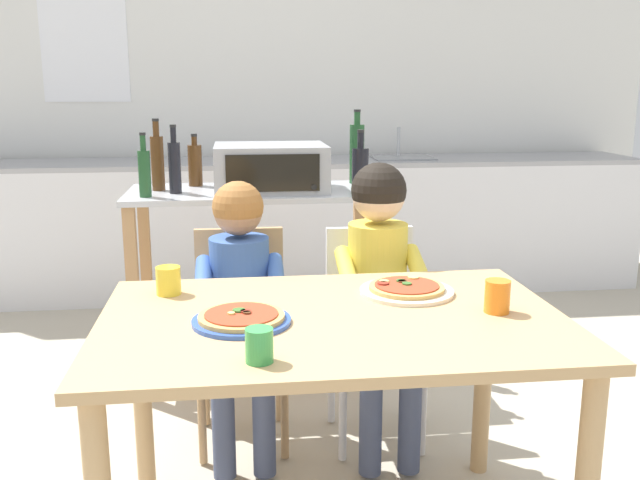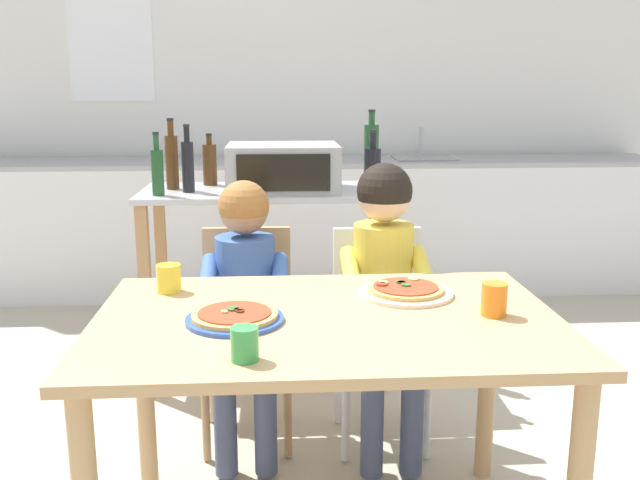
{
  "view_description": "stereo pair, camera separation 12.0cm",
  "coord_description": "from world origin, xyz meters",
  "px_view_note": "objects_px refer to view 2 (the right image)",
  "views": [
    {
      "loc": [
        -0.26,
        -1.83,
        1.37
      ],
      "look_at": [
        0.0,
        0.3,
        0.88
      ],
      "focal_mm": 39.02,
      "sensor_mm": 36.0,
      "label": 1
    },
    {
      "loc": [
        -0.14,
        -1.84,
        1.37
      ],
      "look_at": [
        0.0,
        0.3,
        0.88
      ],
      "focal_mm": 39.02,
      "sensor_mm": 36.0,
      "label": 2
    }
  ],
  "objects_px": {
    "dining_table": "(327,350)",
    "pizza_plate_cream": "(405,291)",
    "kitchen_island_cart": "(268,252)",
    "bottle_slim_sauce": "(157,170)",
    "bottle_brown_beer": "(210,164)",
    "bottle_clear_vinegar": "(372,168)",
    "bottle_squat_spirits": "(172,160)",
    "drinking_cup_yellow": "(169,278)",
    "child_in_yellow_shirt": "(385,272)",
    "pizza_plate_blue_rimmed": "(235,317)",
    "bottle_tall_green_wine": "(371,153)",
    "drinking_cup_orange": "(494,299)",
    "child_in_blue_striped_shirt": "(245,285)",
    "bottle_dark_olive_oil": "(188,165)",
    "dining_chair_left": "(247,318)",
    "toaster_oven": "(283,167)",
    "dining_chair_right": "(379,319)",
    "drinking_cup_green": "(245,344)"
  },
  "relations": [
    {
      "from": "pizza_plate_cream",
      "to": "bottle_tall_green_wine",
      "type": "bearing_deg",
      "value": 86.9
    },
    {
      "from": "bottle_clear_vinegar",
      "to": "dining_chair_left",
      "type": "relative_size",
      "value": 0.34
    },
    {
      "from": "bottle_brown_beer",
      "to": "dining_table",
      "type": "height_order",
      "value": "bottle_brown_beer"
    },
    {
      "from": "drinking_cup_orange",
      "to": "dining_chair_right",
      "type": "bearing_deg",
      "value": 106.21
    },
    {
      "from": "dining_table",
      "to": "bottle_dark_olive_oil",
      "type": "bearing_deg",
      "value": 112.35
    },
    {
      "from": "child_in_blue_striped_shirt",
      "to": "pizza_plate_blue_rimmed",
      "type": "xyz_separation_m",
      "value": [
        -0.0,
        -0.64,
        0.1
      ]
    },
    {
      "from": "bottle_squat_spirits",
      "to": "child_in_blue_striped_shirt",
      "type": "distance_m",
      "value": 0.92
    },
    {
      "from": "bottle_brown_beer",
      "to": "drinking_cup_orange",
      "type": "distance_m",
      "value": 1.79
    },
    {
      "from": "bottle_clear_vinegar",
      "to": "child_in_yellow_shirt",
      "type": "distance_m",
      "value": 0.72
    },
    {
      "from": "bottle_brown_beer",
      "to": "bottle_squat_spirits",
      "type": "relative_size",
      "value": 0.76
    },
    {
      "from": "drinking_cup_orange",
      "to": "bottle_squat_spirits",
      "type": "bearing_deg",
      "value": 127.46
    },
    {
      "from": "bottle_dark_olive_oil",
      "to": "pizza_plate_cream",
      "type": "bearing_deg",
      "value": -54.41
    },
    {
      "from": "bottle_tall_green_wine",
      "to": "child_in_blue_striped_shirt",
      "type": "height_order",
      "value": "bottle_tall_green_wine"
    },
    {
      "from": "bottle_clear_vinegar",
      "to": "bottle_tall_green_wine",
      "type": "bearing_deg",
      "value": 83.45
    },
    {
      "from": "bottle_squat_spirits",
      "to": "pizza_plate_blue_rimmed",
      "type": "distance_m",
      "value": 1.48
    },
    {
      "from": "bottle_dark_olive_oil",
      "to": "child_in_blue_striped_shirt",
      "type": "relative_size",
      "value": 0.3
    },
    {
      "from": "bottle_tall_green_wine",
      "to": "dining_chair_left",
      "type": "xyz_separation_m",
      "value": [
        -0.58,
        -0.77,
        -0.56
      ]
    },
    {
      "from": "kitchen_island_cart",
      "to": "bottle_slim_sauce",
      "type": "relative_size",
      "value": 4.17
    },
    {
      "from": "pizza_plate_blue_rimmed",
      "to": "child_in_yellow_shirt",
      "type": "bearing_deg",
      "value": 50.03
    },
    {
      "from": "child_in_blue_striped_shirt",
      "to": "drinking_cup_orange",
      "type": "xyz_separation_m",
      "value": [
        0.72,
        -0.63,
        0.13
      ]
    },
    {
      "from": "kitchen_island_cart",
      "to": "pizza_plate_cream",
      "type": "relative_size",
      "value": 3.93
    },
    {
      "from": "dining_chair_left",
      "to": "pizza_plate_blue_rimmed",
      "type": "distance_m",
      "value": 0.81
    },
    {
      "from": "bottle_squat_spirits",
      "to": "bottle_brown_beer",
      "type": "bearing_deg",
      "value": 37.79
    },
    {
      "from": "bottle_clear_vinegar",
      "to": "drinking_cup_yellow",
      "type": "xyz_separation_m",
      "value": [
        -0.77,
        -0.97,
        -0.22
      ]
    },
    {
      "from": "dining_table",
      "to": "bottle_tall_green_wine",
      "type": "bearing_deg",
      "value": 77.72
    },
    {
      "from": "bottle_clear_vinegar",
      "to": "kitchen_island_cart",
      "type": "bearing_deg",
      "value": 168.13
    },
    {
      "from": "pizza_plate_blue_rimmed",
      "to": "pizza_plate_cream",
      "type": "distance_m",
      "value": 0.55
    },
    {
      "from": "bottle_brown_beer",
      "to": "bottle_clear_vinegar",
      "type": "height_order",
      "value": "bottle_clear_vinegar"
    },
    {
      "from": "dining_chair_left",
      "to": "pizza_plate_blue_rimmed",
      "type": "bearing_deg",
      "value": -90.0
    },
    {
      "from": "bottle_squat_spirits",
      "to": "bottle_clear_vinegar",
      "type": "height_order",
      "value": "bottle_squat_spirits"
    },
    {
      "from": "bottle_brown_beer",
      "to": "drinking_cup_yellow",
      "type": "relative_size",
      "value": 2.84
    },
    {
      "from": "dining_table",
      "to": "pizza_plate_cream",
      "type": "bearing_deg",
      "value": 36.09
    },
    {
      "from": "toaster_oven",
      "to": "dining_chair_right",
      "type": "distance_m",
      "value": 0.88
    },
    {
      "from": "kitchen_island_cart",
      "to": "pizza_plate_blue_rimmed",
      "type": "relative_size",
      "value": 4.25
    },
    {
      "from": "child_in_yellow_shirt",
      "to": "kitchen_island_cart",
      "type": "bearing_deg",
      "value": 119.82
    },
    {
      "from": "bottle_clear_vinegar",
      "to": "dining_table",
      "type": "xyz_separation_m",
      "value": [
        -0.3,
        -1.24,
        -0.37
      ]
    },
    {
      "from": "dining_chair_right",
      "to": "pizza_plate_blue_rimmed",
      "type": "distance_m",
      "value": 0.92
    },
    {
      "from": "pizza_plate_blue_rimmed",
      "to": "bottle_tall_green_wine",
      "type": "bearing_deg",
      "value": 69.23
    },
    {
      "from": "bottle_slim_sauce",
      "to": "bottle_clear_vinegar",
      "type": "height_order",
      "value": "bottle_clear_vinegar"
    },
    {
      "from": "child_in_blue_striped_shirt",
      "to": "drinking_cup_orange",
      "type": "distance_m",
      "value": 0.97
    },
    {
      "from": "child_in_yellow_shirt",
      "to": "drinking_cup_orange",
      "type": "distance_m",
      "value": 0.64
    },
    {
      "from": "drinking_cup_yellow",
      "to": "bottle_slim_sauce",
      "type": "bearing_deg",
      "value": 100.53
    },
    {
      "from": "bottle_tall_green_wine",
      "to": "bottle_clear_vinegar",
      "type": "distance_m",
      "value": 0.27
    },
    {
      "from": "pizza_plate_blue_rimmed",
      "to": "drinking_cup_yellow",
      "type": "relative_size",
      "value": 3.1
    },
    {
      "from": "toaster_oven",
      "to": "drinking_cup_green",
      "type": "xyz_separation_m",
      "value": [
        -0.11,
        -1.61,
        -0.22
      ]
    },
    {
      "from": "bottle_tall_green_wine",
      "to": "dining_table",
      "type": "height_order",
      "value": "bottle_tall_green_wine"
    },
    {
      "from": "bottle_dark_olive_oil",
      "to": "dining_chair_left",
      "type": "bearing_deg",
      "value": -63.55
    },
    {
      "from": "child_in_yellow_shirt",
      "to": "pizza_plate_cream",
      "type": "xyz_separation_m",
      "value": [
        -0.0,
        -0.39,
        0.05
      ]
    },
    {
      "from": "drinking_cup_orange",
      "to": "drinking_cup_yellow",
      "type": "bearing_deg",
      "value": 162.85
    },
    {
      "from": "pizza_plate_cream",
      "to": "dining_chair_left",
      "type": "bearing_deg",
      "value": 133.01
    }
  ]
}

